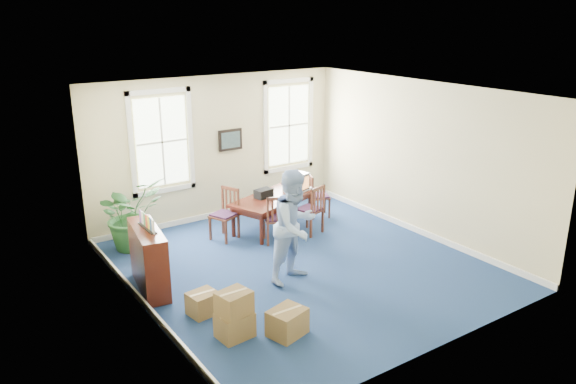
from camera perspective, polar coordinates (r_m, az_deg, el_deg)
floor at (r=10.50m, az=1.40°, el=-7.44°), size 6.50×6.50×0.00m
ceiling at (r=9.58m, az=1.54°, el=10.14°), size 6.50×6.50×0.00m
wall_back at (r=12.62m, az=-7.17°, el=4.49°), size 6.50×0.00×6.50m
wall_front at (r=7.67m, az=15.77°, el=-4.93°), size 6.50×0.00×6.50m
wall_left at (r=8.62m, az=-15.01°, el=-2.34°), size 0.00×6.50×6.50m
wall_right at (r=11.86m, az=13.37°, el=3.28°), size 0.00×6.50×6.50m
baseboard_back at (r=13.03m, az=-6.85°, el=-2.14°), size 6.00×0.04×0.12m
baseboard_left at (r=9.25m, az=-14.06°, el=-11.29°), size 0.04×6.50×0.12m
baseboard_right at (r=12.30m, az=12.76°, el=-3.69°), size 0.04×6.50×0.12m
window_left at (r=12.02m, az=-12.71°, el=4.99°), size 1.40×0.12×2.20m
window_right at (r=13.48m, az=0.06°, el=6.79°), size 1.40×0.12×2.20m
wall_picture at (r=12.67m, az=-5.88°, el=5.29°), size 0.58×0.06×0.48m
conference_table at (r=12.18m, az=-1.41°, el=-1.99°), size 2.27×1.61×0.70m
crt_tv at (r=12.36m, az=0.83°, el=1.03°), size 0.58×0.60×0.40m
game_console at (r=12.54m, az=2.01°, el=0.39°), size 0.16×0.19×0.04m
equipment_bag at (r=11.95m, az=-2.49°, el=-0.13°), size 0.41×0.30×0.19m
chair_near_left at (r=11.35m, az=-1.28°, el=-2.64°), size 0.59×0.59×1.02m
chair_near_right at (r=11.80m, az=2.17°, el=-1.74°), size 0.59×0.59×1.06m
chair_end_left at (r=11.54m, az=-6.52°, el=-2.30°), size 0.63×0.63×1.06m
chair_end_right at (r=12.80m, az=3.19°, el=-0.37°), size 0.57×0.57×0.98m
man at (r=9.59m, az=0.74°, el=-3.48°), size 1.13×0.98×1.99m
credenza at (r=9.72m, az=-13.96°, el=-6.66°), size 0.60×1.42×1.08m
brochure_rack at (r=9.47m, az=-14.15°, el=-2.95°), size 0.25×0.59×0.26m
potted_plant at (r=11.42m, az=-15.71°, el=-2.15°), size 1.57×1.46×1.42m
cardboard_boxes at (r=8.38m, az=-4.64°, el=-11.56°), size 1.52×1.52×0.75m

